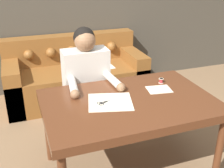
{
  "coord_description": "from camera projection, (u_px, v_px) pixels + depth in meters",
  "views": [
    {
      "loc": [
        -0.7,
        -1.81,
        1.77
      ],
      "look_at": [
        0.01,
        0.19,
        0.82
      ],
      "focal_mm": 45.0,
      "sensor_mm": 36.0,
      "label": 1
    }
  ],
  "objects": [
    {
      "name": "dining_table",
      "position": [
        129.0,
        108.0,
        2.31
      ],
      "size": [
        1.39,
        0.92,
        0.72
      ],
      "color": "#562D19",
      "rests_on": "ground_plane"
    },
    {
      "name": "person",
      "position": [
        87.0,
        86.0,
        2.79
      ],
      "size": [
        0.48,
        0.63,
        1.2
      ],
      "color": "#33281E",
      "rests_on": "ground_plane"
    },
    {
      "name": "pattern_paper_offcut",
      "position": [
        159.0,
        89.0,
        2.46
      ],
      "size": [
        0.23,
        0.19,
        0.0
      ],
      "color": "beige",
      "rests_on": "dining_table"
    },
    {
      "name": "thread_spool",
      "position": [
        161.0,
        81.0,
        2.58
      ],
      "size": [
        0.04,
        0.04,
        0.05
      ],
      "color": "red",
      "rests_on": "dining_table"
    },
    {
      "name": "couch",
      "position": [
        75.0,
        76.0,
        3.84
      ],
      "size": [
        1.82,
        0.82,
        0.82
      ],
      "color": "brown",
      "rests_on": "ground_plane"
    },
    {
      "name": "pattern_paper_main",
      "position": [
        110.0,
        102.0,
        2.25
      ],
      "size": [
        0.42,
        0.39,
        0.0
      ],
      "color": "beige",
      "rests_on": "dining_table"
    },
    {
      "name": "scissors",
      "position": [
        105.0,
        102.0,
        2.24
      ],
      "size": [
        0.21,
        0.12,
        0.01
      ],
      "color": "silver",
      "rests_on": "dining_table"
    }
  ]
}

